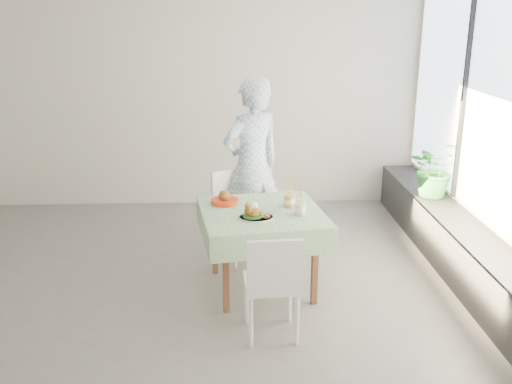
{
  "coord_description": "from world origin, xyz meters",
  "views": [
    {
      "loc": [
        0.63,
        -4.7,
        2.4
      ],
      "look_at": [
        0.84,
        0.06,
        0.9
      ],
      "focal_mm": 40.0,
      "sensor_mm": 36.0,
      "label": 1
    }
  ],
  "objects_px": {
    "chair_far": "(239,231)",
    "main_dish": "(254,213)",
    "cafe_table": "(262,241)",
    "potted_plant": "(435,168)",
    "chair_near": "(271,304)",
    "diner": "(252,166)",
    "juice_cup_orange": "(289,200)"
  },
  "relations": [
    {
      "from": "chair_far",
      "to": "main_dish",
      "type": "relative_size",
      "value": 3.06
    },
    {
      "from": "cafe_table",
      "to": "potted_plant",
      "type": "xyz_separation_m",
      "value": [
        1.92,
        1.1,
        0.35
      ]
    },
    {
      "from": "chair_near",
      "to": "cafe_table",
      "type": "bearing_deg",
      "value": 92.23
    },
    {
      "from": "main_dish",
      "to": "potted_plant",
      "type": "relative_size",
      "value": 0.47
    },
    {
      "from": "chair_near",
      "to": "diner",
      "type": "height_order",
      "value": "diner"
    },
    {
      "from": "diner",
      "to": "juice_cup_orange",
      "type": "relative_size",
      "value": 6.11
    },
    {
      "from": "chair_near",
      "to": "main_dish",
      "type": "relative_size",
      "value": 2.94
    },
    {
      "from": "main_dish",
      "to": "chair_far",
      "type": "bearing_deg",
      "value": 97.29
    },
    {
      "from": "chair_far",
      "to": "potted_plant",
      "type": "bearing_deg",
      "value": 10.51
    },
    {
      "from": "diner",
      "to": "main_dish",
      "type": "height_order",
      "value": "diner"
    },
    {
      "from": "diner",
      "to": "potted_plant",
      "type": "relative_size",
      "value": 2.91
    },
    {
      "from": "chair_near",
      "to": "diner",
      "type": "xyz_separation_m",
      "value": [
        -0.08,
        1.71,
        0.64
      ]
    },
    {
      "from": "diner",
      "to": "potted_plant",
      "type": "height_order",
      "value": "diner"
    },
    {
      "from": "cafe_table",
      "to": "main_dish",
      "type": "height_order",
      "value": "main_dish"
    },
    {
      "from": "diner",
      "to": "juice_cup_orange",
      "type": "distance_m",
      "value": 0.88
    },
    {
      "from": "potted_plant",
      "to": "chair_far",
      "type": "bearing_deg",
      "value": -169.49
    },
    {
      "from": "chair_far",
      "to": "main_dish",
      "type": "distance_m",
      "value": 1.04
    },
    {
      "from": "juice_cup_orange",
      "to": "potted_plant",
      "type": "distance_m",
      "value": 1.95
    },
    {
      "from": "juice_cup_orange",
      "to": "chair_far",
      "type": "bearing_deg",
      "value": 125.6
    },
    {
      "from": "potted_plant",
      "to": "main_dish",
      "type": "bearing_deg",
      "value": -147.09
    },
    {
      "from": "diner",
      "to": "chair_near",
      "type": "bearing_deg",
      "value": 61.96
    },
    {
      "from": "chair_far",
      "to": "diner",
      "type": "height_order",
      "value": "diner"
    },
    {
      "from": "main_dish",
      "to": "cafe_table",
      "type": "bearing_deg",
      "value": 68.59
    },
    {
      "from": "cafe_table",
      "to": "potted_plant",
      "type": "relative_size",
      "value": 1.9
    },
    {
      "from": "potted_plant",
      "to": "juice_cup_orange",
      "type": "bearing_deg",
      "value": -148.89
    },
    {
      "from": "chair_far",
      "to": "juice_cup_orange",
      "type": "distance_m",
      "value": 0.93
    },
    {
      "from": "main_dish",
      "to": "potted_plant",
      "type": "bearing_deg",
      "value": 32.91
    },
    {
      "from": "chair_near",
      "to": "diner",
      "type": "distance_m",
      "value": 1.83
    },
    {
      "from": "cafe_table",
      "to": "diner",
      "type": "bearing_deg",
      "value": 93.31
    },
    {
      "from": "main_dish",
      "to": "juice_cup_orange",
      "type": "xyz_separation_m",
      "value": [
        0.33,
        0.28,
        0.02
      ]
    },
    {
      "from": "cafe_table",
      "to": "diner",
      "type": "height_order",
      "value": "diner"
    },
    {
      "from": "chair_far",
      "to": "juice_cup_orange",
      "type": "xyz_separation_m",
      "value": [
        0.44,
        -0.61,
        0.53
      ]
    }
  ]
}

